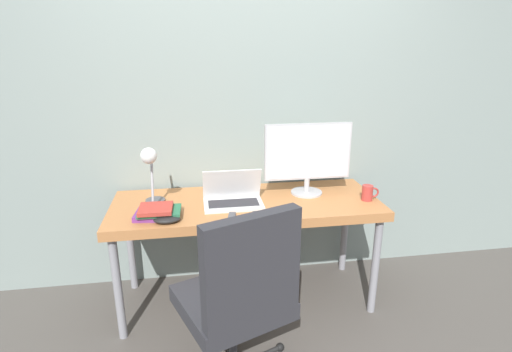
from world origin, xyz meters
TOP-DOWN VIEW (x-y plane):
  - ground_plane at (0.00, 0.00)m, footprint 12.00×12.00m
  - wall_back at (0.00, 0.72)m, footprint 8.00×0.05m
  - desk at (0.00, 0.33)m, footprint 1.73×0.66m
  - laptop at (-0.09, 0.29)m, footprint 0.37×0.22m
  - monitor at (0.43, 0.41)m, footprint 0.59×0.21m
  - desk_lamp at (-0.58, 0.29)m, footprint 0.12×0.27m
  - office_chair at (-0.13, -0.40)m, footprint 0.65×0.65m
  - book_stack at (-0.55, 0.16)m, footprint 0.28×0.22m
  - tv_remote at (-0.13, 0.05)m, footprint 0.07×0.15m
  - media_remote at (0.03, 0.05)m, footprint 0.05×0.14m
  - mug at (0.79, 0.22)m, footprint 0.12×0.07m
  - game_controller at (-0.49, 0.08)m, footprint 0.15×0.10m

SIDE VIEW (x-z plane):
  - ground_plane at x=0.00m, z-range 0.00..0.00m
  - office_chair at x=-0.13m, z-range 0.05..1.06m
  - desk at x=0.00m, z-range 0.31..1.04m
  - tv_remote at x=-0.13m, z-range 0.74..0.76m
  - media_remote at x=0.03m, z-range 0.74..0.76m
  - game_controller at x=-0.49m, z-range 0.74..0.78m
  - book_stack at x=-0.55m, z-range 0.74..0.81m
  - laptop at x=-0.09m, z-range 0.67..0.90m
  - mug at x=0.79m, z-range 0.74..0.84m
  - monitor at x=0.43m, z-range 0.76..1.24m
  - desk_lamp at x=-0.58m, z-range 0.81..1.21m
  - wall_back at x=0.00m, z-range 0.00..2.60m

